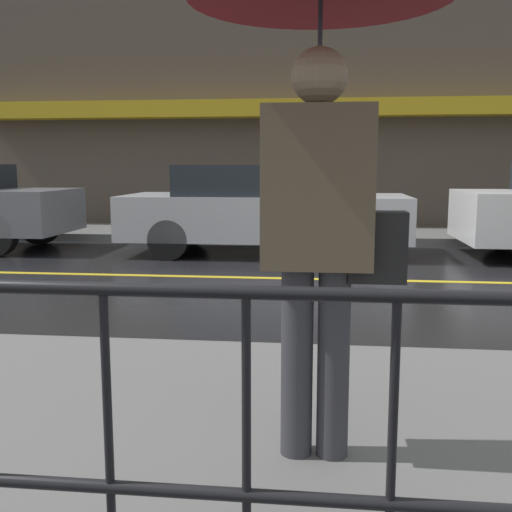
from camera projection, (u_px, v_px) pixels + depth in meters
ground_plane at (395, 281)px, 7.48m from camera, size 80.00×80.00×0.00m
sidewalk_far at (369, 235)px, 11.78m from camera, size 28.00×2.18×0.15m
lane_marking at (395, 280)px, 7.48m from camera, size 25.20×0.12×0.01m
building_storefront at (368, 96)px, 12.55m from camera, size 28.00×0.85×5.77m
pedestrian at (321, 55)px, 2.43m from camera, size 1.09×1.09×2.18m
car_silver at (263, 209)px, 9.66m from camera, size 4.52×1.79×1.44m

